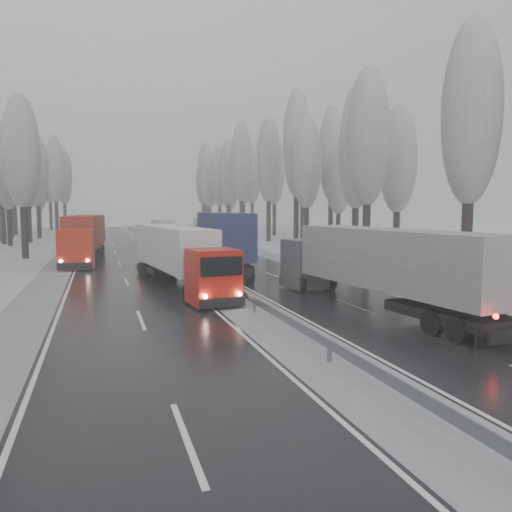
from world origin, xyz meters
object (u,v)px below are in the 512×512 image
truck_grey_tarp (376,263)px  truck_cream_box (216,234)px  truck_blue_box (221,237)px  box_truck_distant (162,228)px  truck_red_red (85,235)px  truck_red_white (177,252)px

truck_grey_tarp → truck_cream_box: (-1.33, 28.48, 0.00)m
truck_grey_tarp → truck_blue_box: bearing=95.3°
truck_blue_box → box_truck_distant: bearing=95.3°
truck_cream_box → truck_red_red: size_ratio=0.93×
truck_blue_box → box_truck_distant: 52.27m
truck_red_white → truck_red_red: truck_red_red is taller
box_truck_distant → truck_red_white: (-6.23, -59.80, 0.67)m
truck_grey_tarp → truck_red_red: (-14.00, 27.81, 0.18)m
truck_red_red → box_truck_distant: bearing=78.2°
truck_blue_box → truck_red_red: truck_blue_box is taller
truck_grey_tarp → truck_blue_box: truck_blue_box is taller
truck_grey_tarp → truck_blue_box: (-3.52, 17.46, 0.37)m
truck_blue_box → box_truck_distant: truck_blue_box is taller
truck_blue_box → truck_red_white: 8.87m
truck_grey_tarp → truck_red_red: 31.13m
truck_red_white → truck_red_red: size_ratio=0.88×
truck_cream_box → truck_red_white: truck_cream_box is taller
truck_blue_box → truck_red_red: size_ratio=1.08×
box_truck_distant → truck_blue_box: bearing=-99.0°
truck_red_white → box_truck_distant: bearing=77.1°
truck_grey_tarp → truck_cream_box: 28.51m
truck_blue_box → truck_cream_box: bearing=85.9°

